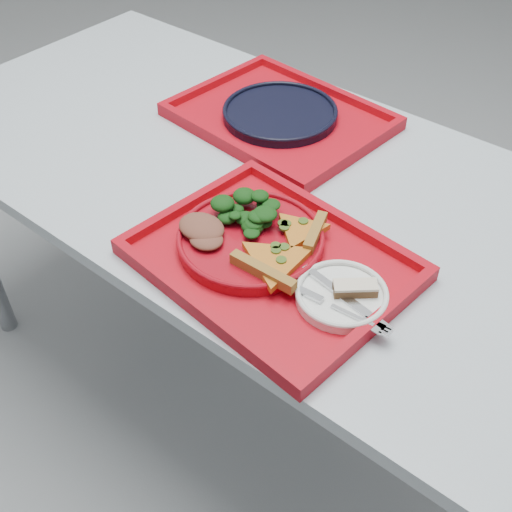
# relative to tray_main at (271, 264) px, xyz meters

# --- Properties ---
(ground) EXTENTS (10.00, 10.00, 0.00)m
(ground) POSITION_rel_tray_main_xyz_m (-0.22, 0.21, -0.76)
(ground) COLOR gray
(ground) RESTS_ON ground
(table) EXTENTS (1.60, 0.80, 0.75)m
(table) POSITION_rel_tray_main_xyz_m (-0.22, 0.21, -0.08)
(table) COLOR silver
(table) RESTS_ON ground
(tray_main) EXTENTS (0.48, 0.39, 0.01)m
(tray_main) POSITION_rel_tray_main_xyz_m (0.00, 0.00, 0.00)
(tray_main) COLOR #B30916
(tray_main) RESTS_ON table
(tray_far) EXTENTS (0.48, 0.39, 0.01)m
(tray_far) POSITION_rel_tray_main_xyz_m (-0.28, 0.39, 0.00)
(tray_far) COLOR #B30916
(tray_far) RESTS_ON table
(dinner_plate) EXTENTS (0.26, 0.26, 0.02)m
(dinner_plate) POSITION_rel_tray_main_xyz_m (-0.05, 0.01, 0.02)
(dinner_plate) COLOR maroon
(dinner_plate) RESTS_ON tray_main
(side_plate) EXTENTS (0.15, 0.15, 0.01)m
(side_plate) POSITION_rel_tray_main_xyz_m (0.15, 0.00, 0.01)
(side_plate) COLOR white
(side_plate) RESTS_ON tray_main
(navy_plate) EXTENTS (0.26, 0.26, 0.02)m
(navy_plate) POSITION_rel_tray_main_xyz_m (-0.28, 0.39, 0.01)
(navy_plate) COLOR black
(navy_plate) RESTS_ON tray_far
(pizza_slice_a) EXTENTS (0.13, 0.15, 0.02)m
(pizza_slice_a) POSITION_rel_tray_main_xyz_m (0.02, -0.02, 0.03)
(pizza_slice_a) COLOR orange
(pizza_slice_a) RESTS_ON dinner_plate
(pizza_slice_b) EXTENTS (0.14, 0.13, 0.02)m
(pizza_slice_b) POSITION_rel_tray_main_xyz_m (0.01, 0.07, 0.03)
(pizza_slice_b) COLOR orange
(pizza_slice_b) RESTS_ON dinner_plate
(salad_heap) EXTENTS (0.10, 0.09, 0.05)m
(salad_heap) POSITION_rel_tray_main_xyz_m (-0.10, 0.05, 0.05)
(salad_heap) COLOR black
(salad_heap) RESTS_ON dinner_plate
(meat_portion) EXTENTS (0.09, 0.07, 0.03)m
(meat_portion) POSITION_rel_tray_main_xyz_m (-0.13, -0.04, 0.04)
(meat_portion) COLOR brown
(meat_portion) RESTS_ON dinner_plate
(dessert_bar) EXTENTS (0.07, 0.07, 0.02)m
(dessert_bar) POSITION_rel_tray_main_xyz_m (0.16, 0.02, 0.03)
(dessert_bar) COLOR #483018
(dessert_bar) RESTS_ON side_plate
(knife) EXTENTS (0.19, 0.04, 0.01)m
(knife) POSITION_rel_tray_main_xyz_m (0.16, -0.01, 0.02)
(knife) COLOR silver
(knife) RESTS_ON side_plate
(fork) EXTENTS (0.19, 0.04, 0.01)m
(fork) POSITION_rel_tray_main_xyz_m (0.15, -0.03, 0.02)
(fork) COLOR silver
(fork) RESTS_ON side_plate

